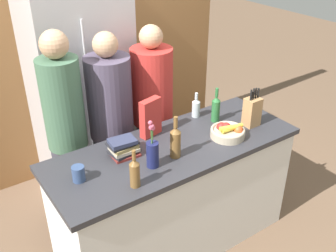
{
  "coord_description": "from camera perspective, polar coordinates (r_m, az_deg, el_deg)",
  "views": [
    {
      "loc": [
        -1.36,
        -1.89,
        2.39
      ],
      "look_at": [
        0.0,
        0.09,
        1.03
      ],
      "focal_mm": 42.0,
      "sensor_mm": 36.0,
      "label": 1
    }
  ],
  "objects": [
    {
      "name": "bottle_wine",
      "position": [
        2.59,
        1.08,
        -2.23
      ],
      "size": [
        0.07,
        0.07,
        0.3
      ],
      "color": "brown",
      "rests_on": "kitchen_island"
    },
    {
      "name": "bottle_vinegar",
      "position": [
        2.34,
        -4.86,
        -6.7
      ],
      "size": [
        0.06,
        0.06,
        0.25
      ],
      "color": "brown",
      "rests_on": "kitchen_island"
    },
    {
      "name": "person_in_blue",
      "position": [
        3.12,
        -8.22,
        0.8
      ],
      "size": [
        0.35,
        0.35,
        1.61
      ],
      "rotation": [
        0.0,
        0.0,
        -0.0
      ],
      "color": "#383842",
      "rests_on": "ground_plane"
    },
    {
      "name": "person_at_sink",
      "position": [
        2.97,
        -14.56,
        -0.17
      ],
      "size": [
        0.29,
        0.29,
        1.69
      ],
      "rotation": [
        0.0,
        0.0,
        0.19
      ],
      "color": "#383842",
      "rests_on": "ground_plane"
    },
    {
      "name": "flower_vase",
      "position": [
        2.5,
        -2.27,
        -3.81
      ],
      "size": [
        0.08,
        0.08,
        0.34
      ],
      "color": "#191E4C",
      "rests_on": "kitchen_island"
    },
    {
      "name": "ground_plane",
      "position": [
        3.33,
        0.87,
        -16.2
      ],
      "size": [
        14.0,
        14.0,
        0.0
      ],
      "primitive_type": "plane",
      "color": "brown"
    },
    {
      "name": "back_wall_wood",
      "position": [
        3.83,
        -12.65,
        12.34
      ],
      "size": [
        3.03,
        0.12,
        2.6
      ],
      "color": "#9E6B3D",
      "rests_on": "ground_plane"
    },
    {
      "name": "fruit_bowl",
      "position": [
        2.88,
        8.68,
        -0.77
      ],
      "size": [
        0.25,
        0.25,
        0.11
      ],
      "color": "tan",
      "rests_on": "kitchen_island"
    },
    {
      "name": "book_stack",
      "position": [
        2.64,
        -6.49,
        -3.08
      ],
      "size": [
        0.21,
        0.17,
        0.13
      ],
      "color": "maroon",
      "rests_on": "kitchen_island"
    },
    {
      "name": "coffee_mug",
      "position": [
        2.47,
        -12.9,
        -6.72
      ],
      "size": [
        0.08,
        0.12,
        0.1
      ],
      "color": "#334770",
      "rests_on": "kitchen_island"
    },
    {
      "name": "bottle_oil",
      "position": [
        3.11,
        4.08,
        2.73
      ],
      "size": [
        0.06,
        0.06,
        0.2
      ],
      "color": "#B2BCC1",
      "rests_on": "kitchen_island"
    },
    {
      "name": "refrigerator",
      "position": [
        3.56,
        -12.51,
        5.87
      ],
      "size": [
        0.82,
        0.63,
        2.01
      ],
      "color": "#B7B7BC",
      "rests_on": "ground_plane"
    },
    {
      "name": "cereal_box",
      "position": [
        2.82,
        -2.56,
        1.24
      ],
      "size": [
        0.18,
        0.1,
        0.29
      ],
      "color": "red",
      "rests_on": "kitchen_island"
    },
    {
      "name": "bottle_water",
      "position": [
        3.04,
        6.95,
        2.57
      ],
      "size": [
        0.06,
        0.06,
        0.28
      ],
      "color": "#286633",
      "rests_on": "kitchen_island"
    },
    {
      "name": "knife_block",
      "position": [
        3.03,
        12.11,
        2.08
      ],
      "size": [
        0.11,
        0.1,
        0.31
      ],
      "color": "#A87A4C",
      "rests_on": "kitchen_island"
    },
    {
      "name": "person_in_red_tee",
      "position": [
        3.3,
        -2.26,
        2.64
      ],
      "size": [
        0.34,
        0.34,
        1.6
      ],
      "rotation": [
        0.0,
        0.0,
        -0.41
      ],
      "color": "#383842",
      "rests_on": "ground_plane"
    },
    {
      "name": "kitchen_island",
      "position": [
        3.02,
        0.94,
        -10.16
      ],
      "size": [
        1.83,
        0.69,
        0.91
      ],
      "color": "silver",
      "rests_on": "ground_plane"
    }
  ]
}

